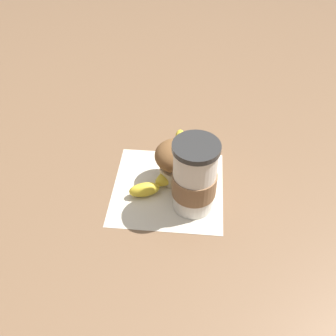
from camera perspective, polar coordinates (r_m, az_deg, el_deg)
The scene contains 5 objects.
ground_plane at distance 0.78m, azimuth -0.00°, elevation -2.95°, with size 3.00×3.00×0.00m, color brown.
paper_napkin at distance 0.78m, azimuth -0.00°, elevation -2.91°, with size 0.22×0.22×0.00m, color beige.
coffee_cup at distance 0.70m, azimuth 3.86°, elevation -1.47°, with size 0.08×0.08×0.15m.
muffin at distance 0.76m, azimuth 1.06°, elevation 1.14°, with size 0.08×0.08×0.09m.
banana at distance 0.81m, azimuth 0.24°, elevation 0.46°, with size 0.10×0.22×0.03m.
Camera 1 is at (-0.11, 0.53, 0.57)m, focal length 42.00 mm.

